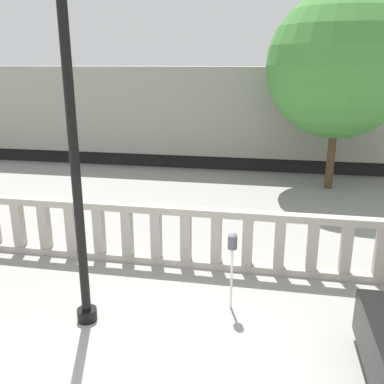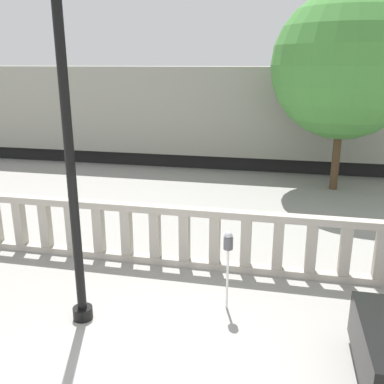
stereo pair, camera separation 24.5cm
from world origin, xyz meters
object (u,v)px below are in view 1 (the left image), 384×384
Objects in this scene: parking_meter at (232,248)px; train_far at (287,91)px; lamppost at (73,136)px; tree_left at (340,65)px; train_near at (140,113)px.

train_far reaches higher than parking_meter.
parking_meter is (2.25, 0.80, -1.89)m from lamppost.
tree_left reaches higher than parking_meter.
train_near is at bearing 102.88° from lamppost.
train_near is 4.86× the size of tree_left.
parking_meter is 28.78m from train_far.
lamppost is 4.14× the size of parking_meter.
train_near is 19.09m from train_far.
train_near reaches higher than train_far.
lamppost is 11.90m from train_near.
train_near reaches higher than parking_meter.
lamppost is 3.04m from parking_meter.
lamppost is at bearing -97.33° from train_far.
tree_left is (2.47, 7.83, 2.80)m from parking_meter.
tree_left reaches higher than lamppost.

